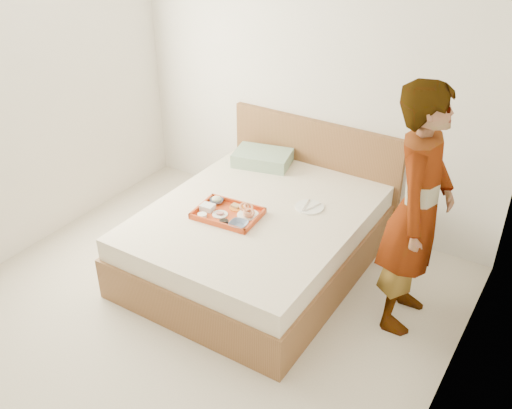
{
  "coord_description": "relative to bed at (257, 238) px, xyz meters",
  "views": [
    {
      "loc": [
        2.12,
        -2.27,
        2.88
      ],
      "look_at": [
        0.12,
        0.9,
        0.65
      ],
      "focal_mm": 40.21,
      "sensor_mm": 36.0,
      "label": 1
    }
  ],
  "objects": [
    {
      "name": "dinner_plate",
      "position": [
        0.33,
        0.25,
        0.27
      ],
      "size": [
        0.26,
        0.26,
        0.01
      ],
      "primitive_type": "cylinder",
      "rotation": [
        0.0,
        0.0,
        -0.14
      ],
      "color": "white",
      "rests_on": "bed"
    },
    {
      "name": "meat_plate",
      "position": [
        -0.2,
        -0.23,
        0.28
      ],
      "size": [
        0.13,
        0.13,
        0.01
      ],
      "primitive_type": "cylinder",
      "rotation": [
        0.0,
        0.0,
        0.09
      ],
      "color": "white",
      "rests_on": "tray"
    },
    {
      "name": "sauce_dish",
      "position": [
        -0.1,
        -0.32,
        0.29
      ],
      "size": [
        0.08,
        0.08,
        0.03
      ],
      "primitive_type": "cylinder",
      "rotation": [
        0.0,
        0.0,
        0.09
      ],
      "color": "black",
      "rests_on": "tray"
    },
    {
      "name": "wall_right",
      "position": [
        1.68,
        -1.0,
        1.04
      ],
      "size": [
        0.01,
        4.0,
        2.6
      ],
      "primitive_type": "cube",
      "color": "silver",
      "rests_on": "ground"
    },
    {
      "name": "salad_bowl",
      "position": [
        -0.33,
        -0.09,
        0.3
      ],
      "size": [
        0.12,
        0.12,
        0.03
      ],
      "primitive_type": "imported",
      "rotation": [
        0.0,
        0.0,
        0.09
      ],
      "color": "navy",
      "rests_on": "tray"
    },
    {
      "name": "pillow",
      "position": [
        -0.39,
        0.71,
        0.32
      ],
      "size": [
        0.56,
        0.45,
        0.12
      ],
      "primitive_type": "cube",
      "rotation": [
        0.0,
        0.0,
        0.24
      ],
      "color": "#93B290",
      "rests_on": "bed"
    },
    {
      "name": "ground",
      "position": [
        -0.07,
        -1.0,
        -0.27
      ],
      "size": [
        3.5,
        4.0,
        0.01
      ],
      "primitive_type": "cube",
      "color": "beige",
      "rests_on": "ground"
    },
    {
      "name": "person",
      "position": [
        1.23,
        0.04,
        0.63
      ],
      "size": [
        0.47,
        0.68,
        1.8
      ],
      "primitive_type": "imported",
      "rotation": [
        0.0,
        0.0,
        1.64
      ],
      "color": "white",
      "rests_on": "ground"
    },
    {
      "name": "bed",
      "position": [
        0.0,
        0.0,
        0.0
      ],
      "size": [
        1.65,
        2.0,
        0.53
      ],
      "primitive_type": "cube",
      "color": "brown",
      "rests_on": "ground"
    },
    {
      "name": "cheese_round",
      "position": [
        -0.3,
        -0.33,
        0.29
      ],
      "size": [
        0.08,
        0.08,
        0.03
      ],
      "primitive_type": "cylinder",
      "rotation": [
        0.0,
        0.0,
        0.09
      ],
      "color": "white",
      "rests_on": "tray"
    },
    {
      "name": "tray",
      "position": [
        -0.15,
        -0.19,
        0.29
      ],
      "size": [
        0.52,
        0.4,
        0.04
      ],
      "primitive_type": "cube",
      "rotation": [
        0.0,
        0.0,
        0.09
      ],
      "color": "#C53F16",
      "rests_on": "bed"
    },
    {
      "name": "navy_bowl_big",
      "position": [
        0.02,
        -0.29,
        0.3
      ],
      "size": [
        0.15,
        0.15,
        0.03
      ],
      "primitive_type": "imported",
      "rotation": [
        0.0,
        0.0,
        0.09
      ],
      "color": "navy",
      "rests_on": "tray"
    },
    {
      "name": "wall_back",
      "position": [
        -0.07,
        1.0,
        1.04
      ],
      "size": [
        3.5,
        0.01,
        2.6
      ],
      "primitive_type": "cube",
      "color": "silver",
      "rests_on": "ground"
    },
    {
      "name": "prawn_plate",
      "position": [
        -0.01,
        -0.12,
        0.28
      ],
      "size": [
        0.18,
        0.18,
        0.01
      ],
      "primitive_type": "cylinder",
      "rotation": [
        0.0,
        0.0,
        0.09
      ],
      "color": "white",
      "rests_on": "tray"
    },
    {
      "name": "plastic_tub",
      "position": [
        -0.32,
        -0.22,
        0.3
      ],
      "size": [
        0.11,
        0.09,
        0.04
      ],
      "primitive_type": "cube",
      "rotation": [
        0.0,
        0.0,
        0.09
      ],
      "color": "silver",
      "rests_on": "tray"
    },
    {
      "name": "bread_plate",
      "position": [
        -0.14,
        -0.08,
        0.28
      ],
      "size": [
        0.13,
        0.13,
        0.01
      ],
      "primitive_type": "cylinder",
      "rotation": [
        0.0,
        0.0,
        0.09
      ],
      "color": "orange",
      "rests_on": "tray"
    },
    {
      "name": "headboard",
      "position": [
        0.0,
        0.97,
        0.21
      ],
      "size": [
        1.65,
        0.06,
        0.95
      ],
      "primitive_type": "cube",
      "color": "brown",
      "rests_on": "ground"
    }
  ]
}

